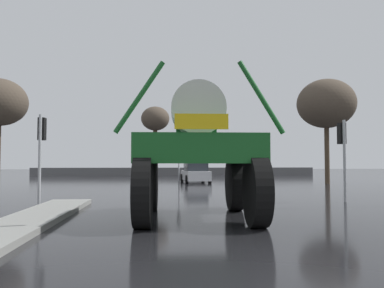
{
  "coord_description": "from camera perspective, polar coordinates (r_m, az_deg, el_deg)",
  "views": [
    {
      "loc": [
        -1.8,
        -4.96,
        1.58
      ],
      "look_at": [
        -0.59,
        9.5,
        2.25
      ],
      "focal_mm": 36.13,
      "sensor_mm": 36.0,
      "label": 1
    }
  ],
  "objects": [
    {
      "name": "sedan_ahead",
      "position": [
        29.58,
        0.5,
        -4.31
      ],
      "size": [
        2.12,
        4.22,
        1.52
      ],
      "rotation": [
        0.0,
        0.0,
        1.65
      ],
      "color": "silver",
      "rests_on": "ground"
    },
    {
      "name": "traffic_signal_near_left",
      "position": [
        15.41,
        -21.34,
        0.67
      ],
      "size": [
        0.24,
        0.54,
        3.32
      ],
      "color": "#A8AAAF",
      "rests_on": "ground"
    },
    {
      "name": "traffic_signal_far_left",
      "position": [
        31.28,
        -1.95,
        -0.67
      ],
      "size": [
        0.24,
        0.55,
        3.63
      ],
      "color": "#A8AAAF",
      "rests_on": "ground"
    },
    {
      "name": "roadside_barrier",
      "position": [
        44.66,
        -2.46,
        -4.08
      ],
      "size": [
        32.6,
        0.24,
        0.9
      ],
      "primitive_type": "cube",
      "color": "#59595B",
      "rests_on": "ground"
    },
    {
      "name": "bare_tree_right",
      "position": [
        29.51,
        19.2,
        5.6
      ],
      "size": [
        4.14,
        4.14,
        7.52
      ],
      "color": "#473828",
      "rests_on": "ground"
    },
    {
      "name": "oversize_sprayer",
      "position": [
        10.88,
        0.62,
        -1.11
      ],
      "size": [
        4.1,
        5.15,
        4.01
      ],
      "rotation": [
        0.0,
        0.0,
        1.54
      ],
      "color": "black",
      "rests_on": "ground"
    },
    {
      "name": "ground_plane",
      "position": [
        23.08,
        -0.29,
        -6.55
      ],
      "size": [
        120.0,
        120.0,
        0.0
      ],
      "primitive_type": "plane",
      "color": "black"
    },
    {
      "name": "bare_tree_far_center",
      "position": [
        39.19,
        -5.44,
        3.54
      ],
      "size": [
        2.85,
        2.85,
        7.15
      ],
      "color": "#473828",
      "rests_on": "ground"
    },
    {
      "name": "traffic_signal_near_right",
      "position": [
        16.44,
        21.3,
        0.22
      ],
      "size": [
        0.24,
        0.54,
        3.22
      ],
      "color": "#A8AAAF",
      "rests_on": "ground"
    },
    {
      "name": "median_island",
      "position": [
        10.66,
        -23.29,
        -10.53
      ],
      "size": [
        1.44,
        10.18,
        0.15
      ],
      "primitive_type": "cube",
      "color": "gray",
      "rests_on": "ground"
    }
  ]
}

